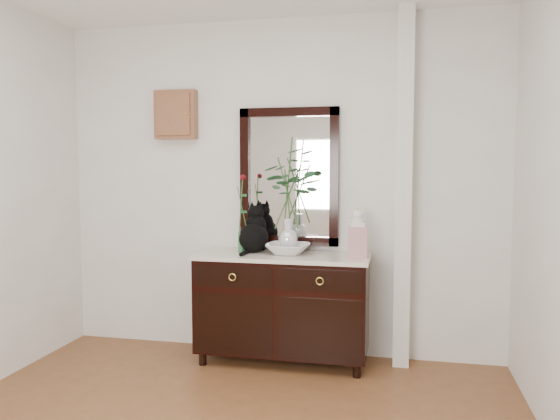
% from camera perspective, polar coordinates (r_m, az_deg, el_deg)
% --- Properties ---
extents(wall_back, '(3.60, 0.04, 2.70)m').
position_cam_1_polar(wall_back, '(4.42, -0.30, 2.32)').
color(wall_back, white).
rests_on(wall_back, ground).
extents(pilaster, '(0.12, 0.20, 2.70)m').
position_cam_1_polar(pilaster, '(4.23, 12.79, 2.10)').
color(pilaster, white).
rests_on(pilaster, ground).
extents(sideboard, '(1.33, 0.52, 0.82)m').
position_cam_1_polar(sideboard, '(4.28, 0.29, -9.62)').
color(sideboard, black).
rests_on(sideboard, ground).
extents(wall_mirror, '(0.80, 0.06, 1.10)m').
position_cam_1_polar(wall_mirror, '(4.38, 0.94, 3.48)').
color(wall_mirror, black).
rests_on(wall_mirror, wall_back).
extents(key_cabinet, '(0.35, 0.10, 0.40)m').
position_cam_1_polar(key_cabinet, '(4.66, -10.82, 9.74)').
color(key_cabinet, brown).
rests_on(key_cabinet, wall_back).
extents(cat, '(0.28, 0.34, 0.38)m').
position_cam_1_polar(cat, '(4.30, -2.79, -1.92)').
color(cat, black).
rests_on(cat, sideboard).
extents(lotus_bowl, '(0.36, 0.36, 0.08)m').
position_cam_1_polar(lotus_bowl, '(4.21, 0.83, -4.07)').
color(lotus_bowl, silver).
rests_on(lotus_bowl, sideboard).
extents(vase_branches, '(0.43, 0.43, 0.89)m').
position_cam_1_polar(vase_branches, '(4.17, 0.84, 1.69)').
color(vase_branches, silver).
rests_on(vase_branches, lotus_bowl).
extents(bud_vase_rose, '(0.10, 0.10, 0.62)m').
position_cam_1_polar(bud_vase_rose, '(4.24, -4.10, -0.34)').
color(bud_vase_rose, '#2C663B').
rests_on(bud_vase_rose, sideboard).
extents(ginger_jar, '(0.15, 0.15, 0.37)m').
position_cam_1_polar(ginger_jar, '(4.08, 8.09, -2.36)').
color(ginger_jar, white).
rests_on(ginger_jar, sideboard).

